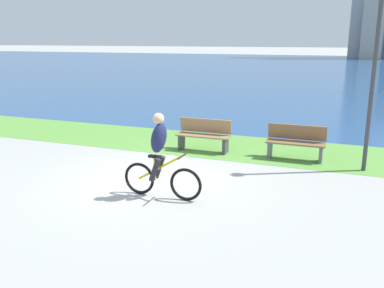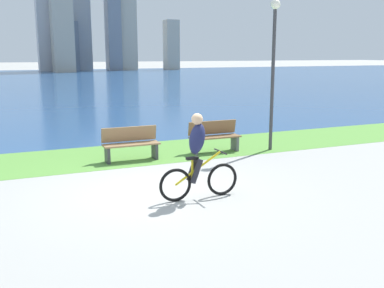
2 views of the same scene
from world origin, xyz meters
name	(u,v)px [view 1 (image 1 of 2)]	position (x,y,z in m)	size (l,w,h in m)	color
ground_plane	(149,181)	(0.00, 0.00, 0.00)	(300.00, 300.00, 0.00)	#9E9E99
grass_strip_bayside	(203,144)	(0.00, 3.58, 0.00)	(120.00, 2.91, 0.01)	#59933D
bay_water_surface	(313,67)	(0.00, 39.99, 0.00)	(300.00, 69.90, 0.00)	navy
cyclist_lead	(160,156)	(0.65, -0.74, 0.84)	(1.67, 0.52, 1.70)	black
bench_near_path	(296,143)	(2.80, 2.93, 0.45)	(1.50, 0.47, 0.90)	brown
bench_far_along_path	(204,135)	(0.29, 2.86, 0.45)	(1.50, 0.47, 0.90)	olive
lamppost_tall	(376,52)	(4.47, 2.53, 2.78)	(0.28, 0.28, 4.30)	#38383D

